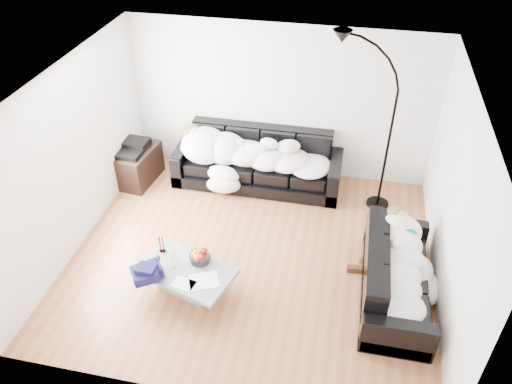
% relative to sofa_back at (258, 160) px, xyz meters
% --- Properties ---
extents(ground, '(5.00, 5.00, 0.00)m').
position_rel_sofa_back_xyz_m(ground, '(0.28, -1.76, -0.45)').
color(ground, brown).
rests_on(ground, ground).
extents(wall_back, '(5.00, 0.02, 2.60)m').
position_rel_sofa_back_xyz_m(wall_back, '(0.28, 0.49, 0.85)').
color(wall_back, silver).
rests_on(wall_back, ground).
extents(wall_left, '(0.02, 4.50, 2.60)m').
position_rel_sofa_back_xyz_m(wall_left, '(-2.22, -1.76, 0.85)').
color(wall_left, silver).
rests_on(wall_left, ground).
extents(wall_right, '(0.02, 4.50, 2.60)m').
position_rel_sofa_back_xyz_m(wall_right, '(2.78, -1.76, 0.85)').
color(wall_right, silver).
rests_on(wall_right, ground).
extents(ceiling, '(5.00, 5.00, 0.00)m').
position_rel_sofa_back_xyz_m(ceiling, '(0.28, -1.76, 2.15)').
color(ceiling, white).
rests_on(ceiling, ground).
extents(sofa_back, '(2.77, 0.96, 0.91)m').
position_rel_sofa_back_xyz_m(sofa_back, '(0.00, 0.00, 0.00)').
color(sofa_back, black).
rests_on(sofa_back, ground).
extents(sofa_right, '(0.85, 1.98, 0.80)m').
position_rel_sofa_back_xyz_m(sofa_right, '(2.25, -2.12, -0.05)').
color(sofa_right, black).
rests_on(sofa_right, ground).
extents(sleeper_back, '(2.35, 0.81, 0.47)m').
position_rel_sofa_back_xyz_m(sleeper_back, '(0.00, -0.05, 0.20)').
color(sleeper_back, silver).
rests_on(sleeper_back, sofa_back).
extents(sleeper_right, '(0.72, 1.69, 0.41)m').
position_rel_sofa_back_xyz_m(sleeper_right, '(2.25, -2.12, 0.17)').
color(sleeper_right, silver).
rests_on(sleeper_right, sofa_right).
extents(teal_cushion, '(0.42, 0.38, 0.20)m').
position_rel_sofa_back_xyz_m(teal_cushion, '(2.19, -1.51, 0.27)').
color(teal_cushion, '#0E673F').
rests_on(teal_cushion, sofa_right).
extents(coffee_table, '(1.37, 1.03, 0.36)m').
position_rel_sofa_back_xyz_m(coffee_table, '(-0.42, -2.57, -0.28)').
color(coffee_table, '#939699').
rests_on(coffee_table, ground).
extents(fruit_bowl, '(0.31, 0.31, 0.17)m').
position_rel_sofa_back_xyz_m(fruit_bowl, '(-0.28, -2.36, -0.01)').
color(fruit_bowl, white).
rests_on(fruit_bowl, coffee_table).
extents(wine_glass_a, '(0.09, 0.09, 0.18)m').
position_rel_sofa_back_xyz_m(wine_glass_a, '(-0.61, -2.44, -0.01)').
color(wine_glass_a, white).
rests_on(wine_glass_a, coffee_table).
extents(wine_glass_b, '(0.09, 0.09, 0.18)m').
position_rel_sofa_back_xyz_m(wine_glass_b, '(-0.78, -2.57, -0.01)').
color(wine_glass_b, white).
rests_on(wine_glass_b, coffee_table).
extents(wine_glass_c, '(0.08, 0.08, 0.16)m').
position_rel_sofa_back_xyz_m(wine_glass_c, '(-0.57, -2.57, -0.02)').
color(wine_glass_c, white).
rests_on(wine_glass_c, coffee_table).
extents(candle_left, '(0.06, 0.06, 0.26)m').
position_rel_sofa_back_xyz_m(candle_left, '(-0.84, -2.31, 0.03)').
color(candle_left, maroon).
rests_on(candle_left, coffee_table).
extents(candle_right, '(0.06, 0.06, 0.24)m').
position_rel_sofa_back_xyz_m(candle_right, '(-0.81, -2.30, 0.02)').
color(candle_right, maroon).
rests_on(candle_right, coffee_table).
extents(newspaper_a, '(0.46, 0.42, 0.01)m').
position_rel_sofa_back_xyz_m(newspaper_a, '(-0.13, -2.71, -0.09)').
color(newspaper_a, silver).
rests_on(newspaper_a, coffee_table).
extents(newspaper_b, '(0.32, 0.25, 0.01)m').
position_rel_sofa_back_xyz_m(newspaper_b, '(-0.36, -2.81, -0.09)').
color(newspaper_b, silver).
rests_on(newspaper_b, coffee_table).
extents(navy_jacket, '(0.48, 0.44, 0.20)m').
position_rel_sofa_back_xyz_m(navy_jacket, '(-0.87, -2.80, 0.08)').
color(navy_jacket, black).
rests_on(navy_jacket, coffee_table).
extents(shoes, '(0.44, 0.34, 0.09)m').
position_rel_sofa_back_xyz_m(shoes, '(1.83, -1.71, -0.41)').
color(shoes, '#472311').
rests_on(shoes, ground).
extents(av_cabinet, '(0.69, 0.93, 0.59)m').
position_rel_sofa_back_xyz_m(av_cabinet, '(-2.04, -0.33, -0.16)').
color(av_cabinet, black).
rests_on(av_cabinet, ground).
extents(stereo, '(0.46, 0.37, 0.13)m').
position_rel_sofa_back_xyz_m(stereo, '(-2.04, -0.33, 0.20)').
color(stereo, black).
rests_on(stereo, av_cabinet).
extents(floor_lamp, '(0.96, 0.69, 2.45)m').
position_rel_sofa_back_xyz_m(floor_lamp, '(2.02, -0.19, 0.77)').
color(floor_lamp, black).
rests_on(floor_lamp, ground).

